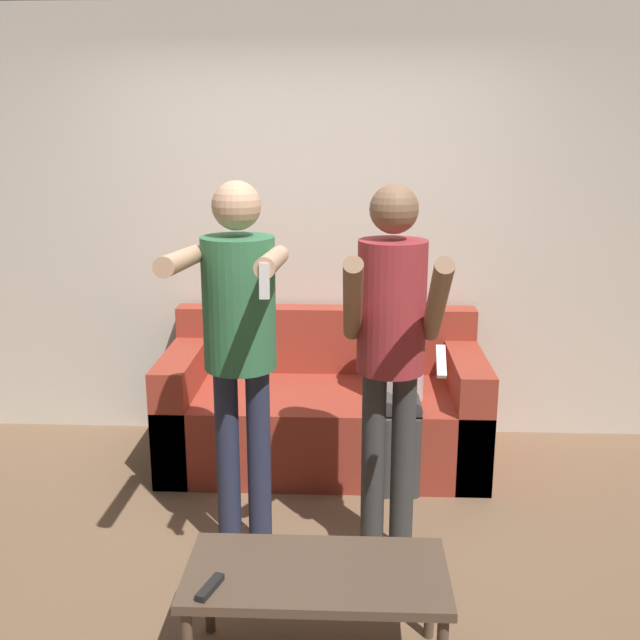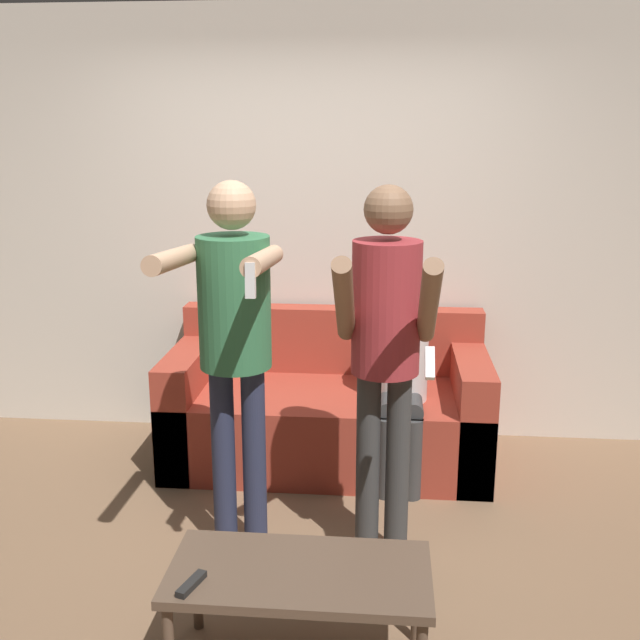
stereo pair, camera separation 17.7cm
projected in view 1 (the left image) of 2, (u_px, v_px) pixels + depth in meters
The scene contains 8 objects.
ground_plane at pixel (285, 566), 3.47m from camera, with size 14.00×14.00×0.00m, color brown.
wall_back at pixel (306, 228), 4.73m from camera, with size 6.40×0.06×2.70m.
couch at pixel (324, 411), 4.53m from camera, with size 1.88×0.89×0.87m.
person_standing_left at pixel (239, 328), 3.30m from camera, with size 0.44×0.75×1.76m.
person_standing_right at pixel (391, 337), 3.29m from camera, with size 0.42×0.62×1.74m.
person_seated at pixel (398, 366), 4.22m from camera, with size 0.31×0.53×1.19m.
coffee_table at pixel (316, 581), 2.73m from camera, with size 0.96×0.47×0.42m.
remote_on_table at pixel (210, 587), 2.59m from camera, with size 0.08×0.15×0.02m.
Camera 1 is at (0.29, -3.06, 1.98)m, focal length 42.00 mm.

